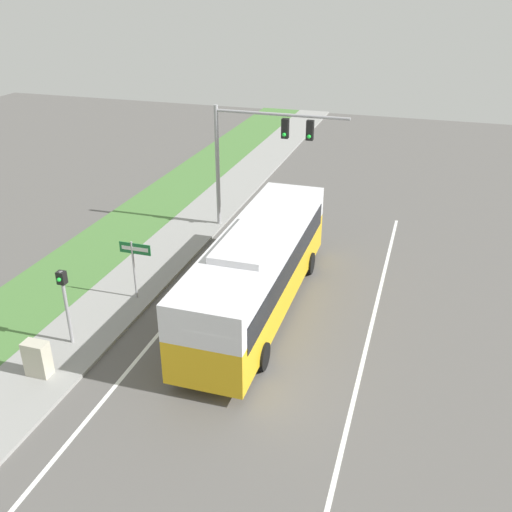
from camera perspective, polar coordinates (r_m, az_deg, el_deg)
The scene contains 9 objects.
ground_plane at distance 18.40m, azimuth -1.76°, elevation -12.44°, with size 80.00×80.00×0.00m, color #565451.
sidewalk at distance 20.87m, azimuth -18.26°, elevation -8.52°, with size 2.80×80.00×0.12m.
lane_divider_near at distance 19.65m, azimuth -11.90°, elevation -10.22°, with size 0.14×30.00×0.01m.
lane_divider_far at distance 17.79m, azimuth 9.63°, elevation -14.43°, with size 0.14×30.00×0.01m.
bus at distance 21.07m, azimuth 0.22°, elevation -0.97°, with size 2.73×11.26×3.40m.
signal_gantry at distance 27.33m, azimuth 0.03°, elevation 11.10°, with size 6.43×0.41×6.11m.
pedestrian_signal at distance 19.98m, azimuth -18.59°, elevation -3.79°, with size 0.28×0.34×2.86m.
street_sign at distance 22.21m, azimuth -12.04°, elevation -0.34°, with size 1.30×0.08×2.52m.
utility_cabinet at distance 19.40m, azimuth -21.02°, elevation -9.56°, with size 0.78×0.46×1.19m.
Camera 1 is at (4.84, -13.56, 11.46)m, focal length 40.00 mm.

